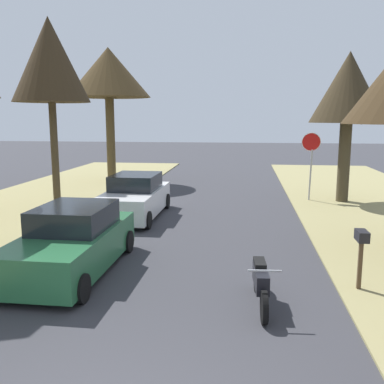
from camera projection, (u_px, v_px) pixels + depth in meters
stop_sign_far at (311, 152)px, 18.67m from camera, size 0.81×0.49×2.95m
street_tree_right_mid_b at (348, 90)px, 17.95m from camera, size 3.13×3.13×6.30m
street_tree_left_mid_b at (50, 61)px, 16.84m from camera, size 3.03×3.03×7.45m
street_tree_left_far at (109, 74)px, 23.25m from camera, size 4.49×4.49×7.31m
parked_sedan_green at (73, 242)px, 10.23m from camera, size 1.98×4.42×1.57m
parked_sedan_white at (135, 197)px, 15.91m from camera, size 1.98×4.42×1.57m
parked_motorcycle at (260, 282)px, 8.38m from camera, size 0.60×2.05×0.97m
curbside_mailbox at (361, 243)px, 9.00m from camera, size 0.22×0.44×1.27m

